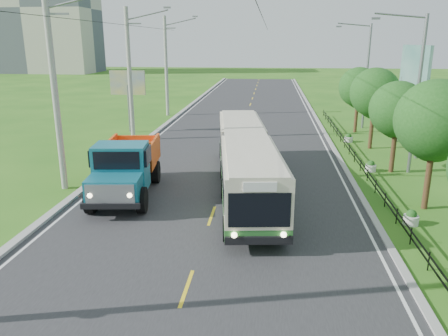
% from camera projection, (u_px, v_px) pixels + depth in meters
% --- Properties ---
extents(ground, '(240.00, 240.00, 0.00)m').
position_uv_depth(ground, '(187.00, 289.00, 13.85)').
color(ground, '#276217').
rests_on(ground, ground).
extents(road, '(14.00, 120.00, 0.02)m').
position_uv_depth(road, '(236.00, 145.00, 32.94)').
color(road, '#28282B').
rests_on(road, ground).
extents(curb_left, '(0.40, 120.00, 0.15)m').
position_uv_depth(curb_left, '(143.00, 142.00, 33.66)').
color(curb_left, '#9E9E99').
rests_on(curb_left, ground).
extents(curb_right, '(0.30, 120.00, 0.10)m').
position_uv_depth(curb_right, '(333.00, 147.00, 32.20)').
color(curb_right, '#9E9E99').
rests_on(curb_right, ground).
extents(edge_line_left, '(0.12, 120.00, 0.00)m').
position_uv_depth(edge_line_left, '(150.00, 143.00, 33.62)').
color(edge_line_left, silver).
rests_on(edge_line_left, road).
extents(edge_line_right, '(0.12, 120.00, 0.00)m').
position_uv_depth(edge_line_right, '(326.00, 147.00, 32.26)').
color(edge_line_right, silver).
rests_on(edge_line_right, road).
extents(centre_dash, '(0.12, 2.20, 0.00)m').
position_uv_depth(centre_dash, '(187.00, 288.00, 13.85)').
color(centre_dash, yellow).
rests_on(centre_dash, road).
extents(railing_right, '(0.04, 40.00, 0.60)m').
position_uv_depth(railing_right, '(361.00, 166.00, 26.32)').
color(railing_right, black).
rests_on(railing_right, ground).
extents(pole_near, '(3.51, 0.32, 10.00)m').
position_uv_depth(pole_near, '(56.00, 92.00, 21.86)').
color(pole_near, gray).
rests_on(pole_near, ground).
extents(pole_mid, '(3.51, 0.32, 10.00)m').
position_uv_depth(pole_mid, '(130.00, 75.00, 33.31)').
color(pole_mid, gray).
rests_on(pole_mid, ground).
extents(pole_far, '(3.51, 0.32, 10.00)m').
position_uv_depth(pole_far, '(167.00, 66.00, 44.77)').
color(pole_far, gray).
rests_on(pole_far, ground).
extents(tree_third, '(3.60, 3.62, 6.00)m').
position_uv_depth(tree_third, '(436.00, 124.00, 19.51)').
color(tree_third, '#382314').
rests_on(tree_third, ground).
extents(tree_fourth, '(3.24, 3.31, 5.40)m').
position_uv_depth(tree_fourth, '(398.00, 112.00, 25.35)').
color(tree_fourth, '#382314').
rests_on(tree_fourth, ground).
extents(tree_fifth, '(3.48, 3.52, 5.80)m').
position_uv_depth(tree_fifth, '(375.00, 95.00, 31.00)').
color(tree_fifth, '#382314').
rests_on(tree_fifth, ground).
extents(tree_back, '(3.30, 3.36, 5.50)m').
position_uv_depth(tree_back, '(359.00, 89.00, 36.78)').
color(tree_back, '#382314').
rests_on(tree_back, ground).
extents(streetlight_mid, '(3.02, 0.20, 9.07)m').
position_uv_depth(streetlight_mid, '(415.00, 90.00, 24.76)').
color(streetlight_mid, slate).
rests_on(streetlight_mid, ground).
extents(streetlight_far, '(3.02, 0.20, 9.07)m').
position_uv_depth(streetlight_far, '(365.00, 73.00, 38.13)').
color(streetlight_far, slate).
rests_on(streetlight_far, ground).
extents(planter_near, '(0.64, 0.64, 0.67)m').
position_uv_depth(planter_near, '(411.00, 218.00, 18.63)').
color(planter_near, silver).
rests_on(planter_near, ground).
extents(planter_mid, '(0.64, 0.64, 0.67)m').
position_uv_depth(planter_mid, '(371.00, 167.00, 26.26)').
color(planter_mid, silver).
rests_on(planter_mid, ground).
extents(planter_far, '(0.64, 0.64, 0.67)m').
position_uv_depth(planter_far, '(349.00, 138.00, 33.90)').
color(planter_far, silver).
rests_on(planter_far, ground).
extents(billboard_left, '(3.00, 0.20, 5.20)m').
position_uv_depth(billboard_left, '(128.00, 87.00, 36.65)').
color(billboard_left, slate).
rests_on(billboard_left, ground).
extents(billboard_right, '(0.24, 6.00, 7.30)m').
position_uv_depth(billboard_right, '(414.00, 74.00, 30.20)').
color(billboard_right, slate).
rests_on(billboard_right, ground).
extents(apartment_near, '(28.00, 14.00, 30.00)m').
position_uv_depth(apartment_near, '(36.00, 9.00, 105.94)').
color(apartment_near, '#B7B2A3').
rests_on(apartment_near, ground).
extents(apartment_far, '(24.00, 14.00, 26.00)m').
position_uv_depth(apartment_far, '(1.00, 22.00, 132.91)').
color(apartment_far, '#B7B2A3').
rests_on(apartment_far, ground).
extents(bus, '(4.35, 15.46, 2.95)m').
position_uv_depth(bus, '(245.00, 157.00, 22.67)').
color(bus, '#2A692B').
rests_on(bus, ground).
extents(dump_truck, '(3.37, 7.11, 2.88)m').
position_uv_depth(dump_truck, '(126.00, 164.00, 21.79)').
color(dump_truck, '#15687E').
rests_on(dump_truck, ground).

